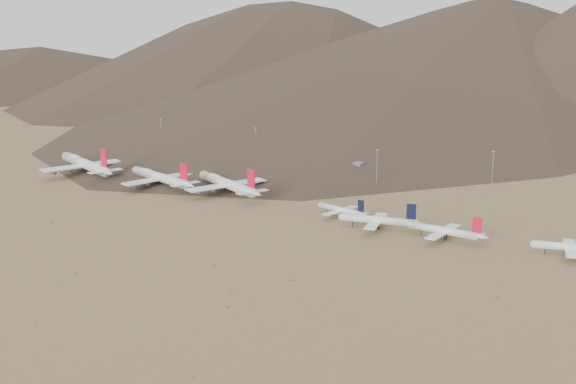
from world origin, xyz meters
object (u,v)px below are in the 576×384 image
Objects in this scene: widebody_west at (86,164)px; narrowbody_a at (342,210)px; control_tower at (358,172)px; widebody_east at (228,184)px; narrowbody_b at (380,220)px; widebody_centre at (161,177)px.

narrowbody_a is at bearing 20.77° from widebody_west.
widebody_east is at bearing -118.54° from control_tower.
widebody_east is 113.69m from narrowbody_b.
narrowbody_b is (113.12, -11.20, -2.21)m from widebody_east.
widebody_west is at bearing -153.86° from widebody_east.
control_tower is at bearing 109.39° from narrowbody_b.
widebody_centre is at bearing 20.28° from widebody_west.
narrowbody_b is at bearing 18.05° from widebody_west.
control_tower is (-39.21, 85.10, 1.35)m from narrowbody_a.
widebody_east reaches higher than control_tower.
narrowbody_b is (227.84, 2.35, -3.07)m from widebody_west.
widebody_centre reaches higher than narrowbody_b.
widebody_centre is 48.36m from widebody_east.
widebody_west is 227.87m from narrowbody_b.
narrowbody_b is at bearing -8.75° from narrowbody_a.
widebody_centre is 1.82× the size of narrowbody_a.
widebody_east reaches higher than widebody_centre.
narrowbody_b is (160.38, -0.97, -1.96)m from widebody_centre.
widebody_west is at bearing -167.78° from narrowbody_a.
narrowbody_a is at bearing 18.01° from widebody_east.
widebody_east is (47.26, 10.23, 0.25)m from widebody_centre.
widebody_east is at bearing 24.20° from widebody_west.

